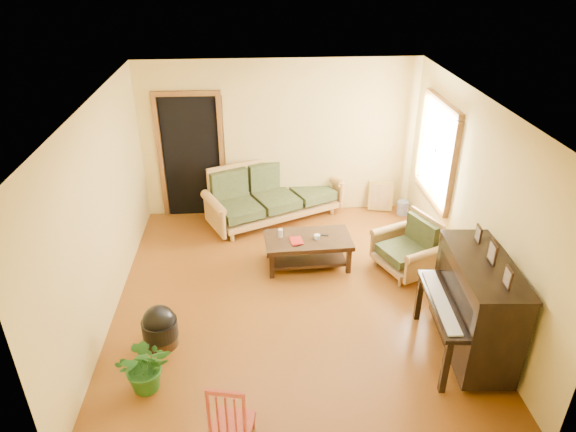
{
  "coord_description": "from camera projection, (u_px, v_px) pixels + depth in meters",
  "views": [
    {
      "loc": [
        -0.42,
        -5.49,
        4.14
      ],
      "look_at": [
        -0.02,
        0.2,
        1.1
      ],
      "focal_mm": 32.0,
      "sensor_mm": 36.0,
      "label": 1
    }
  ],
  "objects": [
    {
      "name": "floor",
      "position": [
        291.0,
        296.0,
        6.8
      ],
      "size": [
        5.0,
        5.0,
        0.0
      ],
      "primitive_type": "plane",
      "color": "#5A2E0B",
      "rests_on": "ground"
    },
    {
      "name": "doorway",
      "position": [
        192.0,
        158.0,
        8.41
      ],
      "size": [
        1.08,
        0.16,
        2.05
      ],
      "primitive_type": "cube",
      "color": "black",
      "rests_on": "floor"
    },
    {
      "name": "window",
      "position": [
        437.0,
        151.0,
        7.38
      ],
      "size": [
        0.12,
        1.36,
        1.46
      ],
      "primitive_type": "cube",
      "color": "white",
      "rests_on": "right_wall"
    },
    {
      "name": "sofa",
      "position": [
        275.0,
        193.0,
        8.49
      ],
      "size": [
        2.44,
        1.8,
        0.96
      ],
      "primitive_type": "cube",
      "rotation": [
        0.0,
        0.0,
        0.43
      ],
      "color": "#A6793D",
      "rests_on": "floor"
    },
    {
      "name": "coffee_table",
      "position": [
        308.0,
        251.0,
        7.38
      ],
      "size": [
        1.25,
        0.72,
        0.44
      ],
      "primitive_type": "cube",
      "rotation": [
        0.0,
        0.0,
        0.05
      ],
      "color": "black",
      "rests_on": "floor"
    },
    {
      "name": "armchair",
      "position": [
        406.0,
        246.0,
        7.14
      ],
      "size": [
        1.03,
        1.06,
        0.82
      ],
      "primitive_type": "cube",
      "rotation": [
        0.0,
        0.0,
        0.4
      ],
      "color": "#A6793D",
      "rests_on": "floor"
    },
    {
      "name": "piano",
      "position": [
        476.0,
        309.0,
        5.6
      ],
      "size": [
        0.9,
        1.43,
        1.22
      ],
      "primitive_type": "cube",
      "rotation": [
        0.0,
        0.0,
        -0.07
      ],
      "color": "black",
      "rests_on": "floor"
    },
    {
      "name": "footstool",
      "position": [
        160.0,
        331.0,
        5.9
      ],
      "size": [
        0.47,
        0.47,
        0.39
      ],
      "primitive_type": "cylinder",
      "rotation": [
        0.0,
        0.0,
        -0.15
      ],
      "color": "black",
      "rests_on": "floor"
    },
    {
      "name": "red_chair",
      "position": [
        231.0,
        410.0,
        4.65
      ],
      "size": [
        0.45,
        0.48,
        0.8
      ],
      "primitive_type": "cube",
      "rotation": [
        0.0,
        0.0,
        -0.21
      ],
      "color": "maroon",
      "rests_on": "floor"
    },
    {
      "name": "leaning_frame",
      "position": [
        381.0,
        196.0,
        8.86
      ],
      "size": [
        0.43,
        0.18,
        0.55
      ],
      "primitive_type": "cube",
      "rotation": [
        0.0,
        0.0,
        -0.22
      ],
      "color": "gold",
      "rests_on": "floor"
    },
    {
      "name": "ceramic_crock",
      "position": [
        403.0,
        208.0,
        8.81
      ],
      "size": [
        0.21,
        0.21,
        0.24
      ],
      "primitive_type": "cylinder",
      "rotation": [
        0.0,
        0.0,
        0.08
      ],
      "color": "#354CA0",
      "rests_on": "floor"
    },
    {
      "name": "potted_plant",
      "position": [
        146.0,
        365.0,
        5.27
      ],
      "size": [
        0.61,
        0.55,
        0.62
      ],
      "primitive_type": "imported",
      "rotation": [
        0.0,
        0.0,
        0.12
      ],
      "color": "#1F5317",
      "rests_on": "floor"
    },
    {
      "name": "book",
      "position": [
        290.0,
        242.0,
        7.16
      ],
      "size": [
        0.2,
        0.25,
        0.02
      ],
      "primitive_type": "imported",
      "rotation": [
        0.0,
        0.0,
        0.14
      ],
      "color": "maroon",
      "rests_on": "coffee_table"
    },
    {
      "name": "candle",
      "position": [
        281.0,
        233.0,
        7.27
      ],
      "size": [
        0.07,
        0.07,
        0.12
      ],
      "primitive_type": "cylinder",
      "rotation": [
        0.0,
        0.0,
        -0.08
      ],
      "color": "white",
      "rests_on": "coffee_table"
    },
    {
      "name": "glass_jar",
      "position": [
        317.0,
        237.0,
        7.24
      ],
      "size": [
        0.09,
        0.09,
        0.06
      ],
      "primitive_type": "cylinder",
      "rotation": [
        0.0,
        0.0,
        0.05
      ],
      "color": "white",
      "rests_on": "coffee_table"
    },
    {
      "name": "remote",
      "position": [
        324.0,
        235.0,
        7.33
      ],
      "size": [
        0.14,
        0.06,
        0.01
      ],
      "primitive_type": "cube",
      "rotation": [
        0.0,
        0.0,
        -0.21
      ],
      "color": "black",
      "rests_on": "coffee_table"
    }
  ]
}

